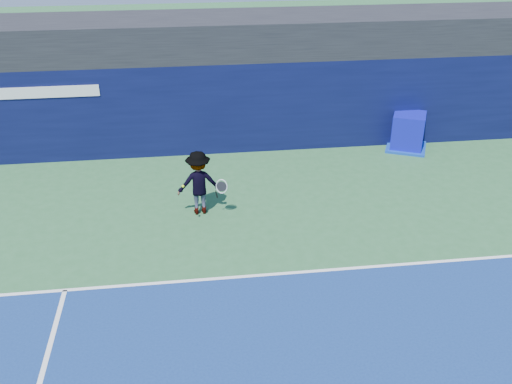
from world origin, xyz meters
TOP-DOWN VIEW (x-y plane):
  - ground at (0.00, 0.00)m, footprint 80.00×80.00m
  - baseline at (0.00, 3.00)m, footprint 24.00×0.10m
  - stadium_band at (0.00, 11.50)m, footprint 36.00×3.00m
  - back_wall_assembly at (-0.00, 10.50)m, footprint 36.00×1.03m
  - equipment_cart at (5.27, 9.64)m, footprint 1.70×1.70m
  - tennis_player at (-1.90, 6.12)m, footprint 1.36×0.77m
  - tennis_ball at (-2.31, 5.26)m, footprint 0.07×0.07m

SIDE VIEW (x-z plane):
  - ground at x=0.00m, z-range 0.00..0.00m
  - baseline at x=0.00m, z-range 0.01..0.01m
  - equipment_cart at x=5.27m, z-range -0.05..1.18m
  - tennis_player at x=-1.90m, z-range 0.00..1.79m
  - tennis_ball at x=-2.31m, z-range 1.22..1.29m
  - back_wall_assembly at x=0.00m, z-range 0.00..3.00m
  - stadium_band at x=0.00m, z-range 3.00..4.20m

